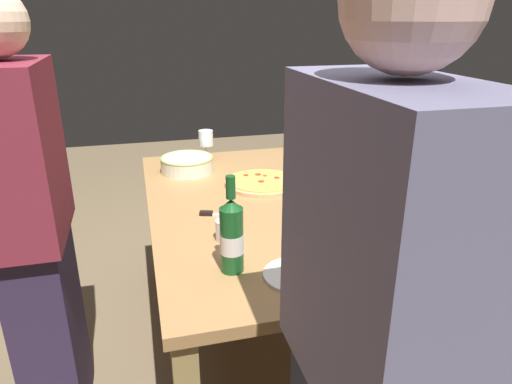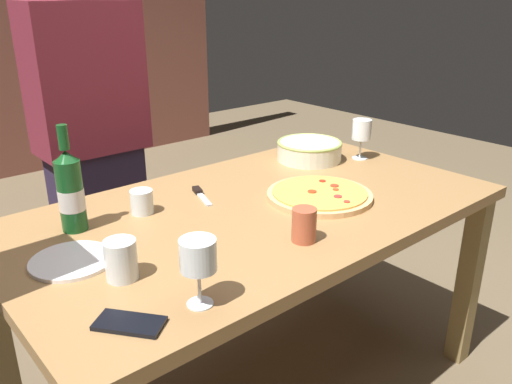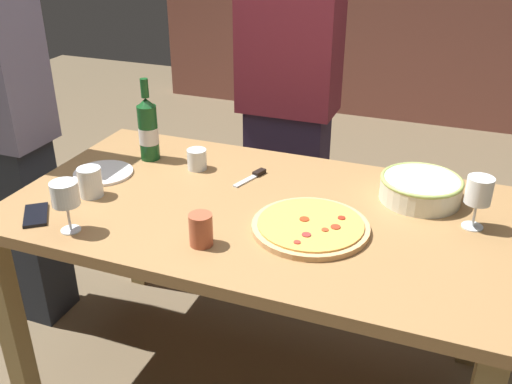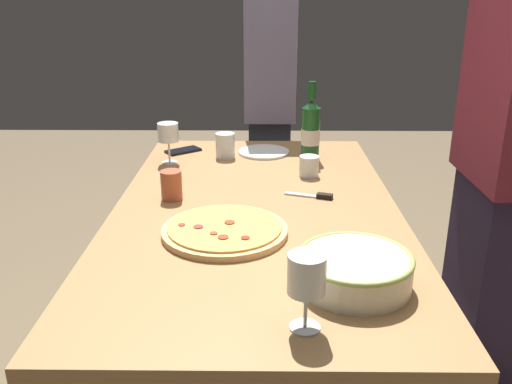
% 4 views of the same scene
% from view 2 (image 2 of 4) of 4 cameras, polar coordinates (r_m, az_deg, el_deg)
% --- Properties ---
extents(dining_table, '(1.60, 0.90, 0.75)m').
position_cam_2_polar(dining_table, '(1.72, -0.00, -4.43)').
color(dining_table, '#9B7143').
rests_on(dining_table, ground).
extents(pizza, '(0.36, 0.36, 0.03)m').
position_cam_2_polar(pizza, '(1.75, 7.02, -0.30)').
color(pizza, tan).
rests_on(pizza, dining_table).
extents(serving_bowl, '(0.27, 0.27, 0.08)m').
position_cam_2_polar(serving_bowl, '(2.15, 5.91, 4.68)').
color(serving_bowl, silver).
rests_on(serving_bowl, dining_table).
extents(wine_bottle, '(0.07, 0.07, 0.31)m').
position_cam_2_polar(wine_bottle, '(1.56, -19.80, 0.14)').
color(wine_bottle, '#154B1F').
rests_on(wine_bottle, dining_table).
extents(wine_glass_near_pizza, '(0.08, 0.08, 0.17)m').
position_cam_2_polar(wine_glass_near_pizza, '(2.18, 11.58, 6.56)').
color(wine_glass_near_pizza, white).
rests_on(wine_glass_near_pizza, dining_table).
extents(wine_glass_by_bottle, '(0.08, 0.08, 0.16)m').
position_cam_2_polar(wine_glass_by_bottle, '(1.13, -6.41, -7.27)').
color(wine_glass_by_bottle, white).
rests_on(wine_glass_by_bottle, dining_table).
extents(cup_amber, '(0.08, 0.08, 0.10)m').
position_cam_2_polar(cup_amber, '(1.29, -14.67, -7.24)').
color(cup_amber, white).
rests_on(cup_amber, dining_table).
extents(cup_ceramic, '(0.07, 0.07, 0.08)m').
position_cam_2_polar(cup_ceramic, '(1.65, -12.48, -1.06)').
color(cup_ceramic, white).
rests_on(cup_ceramic, dining_table).
extents(cup_spare, '(0.07, 0.07, 0.10)m').
position_cam_2_polar(cup_spare, '(1.44, 5.32, -3.64)').
color(cup_spare, '#B35337').
rests_on(cup_spare, dining_table).
extents(side_plate, '(0.21, 0.21, 0.01)m').
position_cam_2_polar(side_plate, '(1.42, -19.66, -7.14)').
color(side_plate, white).
rests_on(side_plate, dining_table).
extents(cell_phone, '(0.14, 0.16, 0.01)m').
position_cam_2_polar(cell_phone, '(1.14, -13.78, -13.90)').
color(cell_phone, black).
rests_on(cell_phone, dining_table).
extents(pizza_knife, '(0.07, 0.16, 0.02)m').
position_cam_2_polar(pizza_knife, '(1.78, -6.19, -0.21)').
color(pizza_knife, silver).
rests_on(pizza_knife, dining_table).
extents(person_guest_left, '(0.43, 0.24, 1.59)m').
position_cam_2_polar(person_guest_left, '(2.27, -17.55, 4.89)').
color(person_guest_left, '#2B203A').
rests_on(person_guest_left, ground).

